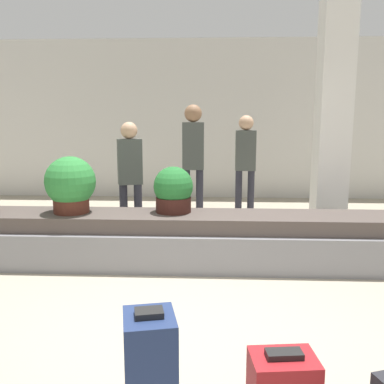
{
  "coord_description": "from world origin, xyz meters",
  "views": [
    {
      "loc": [
        0.23,
        -3.02,
        1.69
      ],
      "look_at": [
        0.0,
        1.69,
        0.84
      ],
      "focal_mm": 40.0,
      "sensor_mm": 36.0,
      "label": 1
    }
  ],
  "objects_px": {
    "pillar": "(333,122)",
    "traveler_0": "(193,153)",
    "potted_plant_0": "(173,191)",
    "potted_plant_2": "(70,185)",
    "traveler_1": "(245,158)",
    "traveler_2": "(130,171)"
  },
  "relations": [
    {
      "from": "potted_plant_2",
      "to": "traveler_1",
      "type": "relative_size",
      "value": 0.38
    },
    {
      "from": "pillar",
      "to": "traveler_0",
      "type": "distance_m",
      "value": 2.02
    },
    {
      "from": "pillar",
      "to": "traveler_0",
      "type": "relative_size",
      "value": 1.73
    },
    {
      "from": "pillar",
      "to": "traveler_2",
      "type": "xyz_separation_m",
      "value": [
        -2.67,
        -0.03,
        -0.65
      ]
    },
    {
      "from": "traveler_1",
      "to": "pillar",
      "type": "bearing_deg",
      "value": -49.4
    },
    {
      "from": "traveler_0",
      "to": "potted_plant_0",
      "type": "bearing_deg",
      "value": 82.11
    },
    {
      "from": "traveler_1",
      "to": "traveler_2",
      "type": "relative_size",
      "value": 1.05
    },
    {
      "from": "traveler_0",
      "to": "traveler_2",
      "type": "bearing_deg",
      "value": 38.2
    },
    {
      "from": "potted_plant_0",
      "to": "potted_plant_2",
      "type": "height_order",
      "value": "potted_plant_2"
    },
    {
      "from": "potted_plant_2",
      "to": "traveler_0",
      "type": "height_order",
      "value": "traveler_0"
    },
    {
      "from": "potted_plant_0",
      "to": "potted_plant_2",
      "type": "bearing_deg",
      "value": -175.94
    },
    {
      "from": "potted_plant_0",
      "to": "traveler_1",
      "type": "height_order",
      "value": "traveler_1"
    },
    {
      "from": "potted_plant_2",
      "to": "traveler_0",
      "type": "bearing_deg",
      "value": 51.78
    },
    {
      "from": "traveler_2",
      "to": "pillar",
      "type": "bearing_deg",
      "value": -17.05
    },
    {
      "from": "pillar",
      "to": "traveler_2",
      "type": "bearing_deg",
      "value": -179.36
    },
    {
      "from": "traveler_1",
      "to": "traveler_0",
      "type": "bearing_deg",
      "value": -148.18
    },
    {
      "from": "traveler_0",
      "to": "traveler_2",
      "type": "relative_size",
      "value": 1.15
    },
    {
      "from": "pillar",
      "to": "potted_plant_2",
      "type": "distance_m",
      "value": 3.39
    },
    {
      "from": "potted_plant_0",
      "to": "traveler_0",
      "type": "bearing_deg",
      "value": 84.5
    },
    {
      "from": "traveler_1",
      "to": "traveler_2",
      "type": "xyz_separation_m",
      "value": [
        -1.64,
        -1.22,
        -0.06
      ]
    },
    {
      "from": "potted_plant_0",
      "to": "potted_plant_2",
      "type": "relative_size",
      "value": 0.82
    },
    {
      "from": "traveler_1",
      "to": "traveler_2",
      "type": "height_order",
      "value": "traveler_1"
    }
  ]
}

